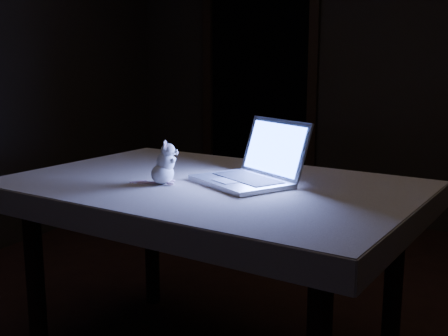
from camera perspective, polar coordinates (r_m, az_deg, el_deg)
The scene contains 6 objects.
back_wall at distance 4.56m, azimuth 16.61°, elevation 10.45°, with size 4.50×0.04×2.60m, color black.
doorway at distance 4.89m, azimuth 3.59°, elevation 8.13°, with size 1.06×0.36×2.13m, color black, non-canonical shape.
table at distance 2.39m, azimuth -1.30°, elevation -11.15°, with size 1.51×0.97×0.81m, color black, non-canonical shape.
tablecloth at distance 2.28m, azimuth -3.05°, elevation -2.60°, with size 1.62×1.07×0.10m, color beige, non-canonical shape.
laptop at distance 2.20m, azimuth 1.73°, elevation 1.62°, with size 0.38×0.33×0.26m, color #B6B6BA, non-canonical shape.
plush_mouse at distance 2.22m, azimuth -6.28°, elevation 0.54°, with size 0.13×0.13×0.17m, color silver, non-canonical shape.
Camera 1 is at (0.86, -1.98, 1.30)m, focal length 45.00 mm.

